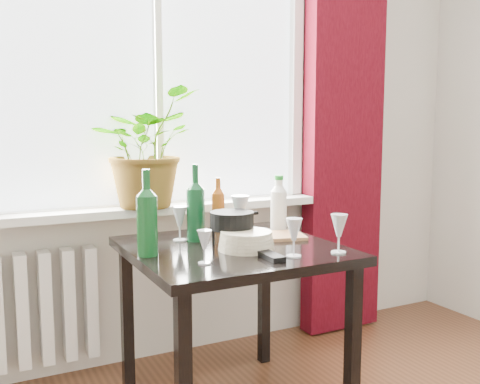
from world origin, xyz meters
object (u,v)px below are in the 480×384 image
wineglass_front_right (294,237)px  wineglass_far_right (339,233)px  wine_bottle_right (196,202)px  wineglass_back_left (180,223)px  plate_stack (246,241)px  fondue_pot (232,228)px  tv_remote (268,255)px  cutting_board (271,236)px  wine_bottle_left (147,212)px  wineglass_front_left (204,247)px  radiator (10,313)px  cleaning_bottle (279,203)px  bottle_amber (218,203)px  wineglass_back_center (240,216)px  table (232,267)px  potted_plant (145,147)px

wineglass_front_right → wineglass_far_right: size_ratio=0.96×
wine_bottle_right → wineglass_front_right: size_ratio=2.23×
wineglass_back_left → plate_stack: wineglass_back_left is taller
fondue_pot → tv_remote: 0.26m
wineglass_front_right → fondue_pot: (-0.13, 0.29, -0.00)m
wineglass_back_left → cutting_board: wineglass_back_left is taller
wine_bottle_left → wineglass_front_left: (0.15, -0.22, -0.11)m
radiator → cleaning_bottle: bearing=-20.4°
bottle_amber → plate_stack: 0.46m
cleaning_bottle → cutting_board: 0.21m
tv_remote → wineglass_back_center: bearing=81.9°
table → bottle_amber: size_ratio=3.25×
potted_plant → wineglass_front_left: bearing=-91.5°
radiator → plate_stack: bearing=-39.8°
wineglass_front_right → wineglass_back_center: wineglass_back_center is taller
bottle_amber → cleaning_bottle: (0.24, -0.17, 0.01)m
cleaning_bottle → wineglass_back_left: 0.51m
radiator → wine_bottle_right: (0.75, -0.47, 0.53)m
table → cutting_board: cutting_board is taller
wineglass_front_right → cutting_board: size_ratio=0.53×
radiator → fondue_pot: bearing=-36.1°
table → fondue_pot: fondue_pot is taller
wineglass_far_right → cutting_board: wineglass_far_right is taller
wineglass_far_right → wineglass_back_left: size_ratio=1.03×
cleaning_bottle → wineglass_back_center: (-0.24, -0.06, -0.04)m
fondue_pot → cutting_board: size_ratio=0.73×
cleaning_bottle → fondue_pot: size_ratio=1.27×
bottle_amber → wineglass_far_right: bearing=-71.3°
tv_remote → cutting_board: bearing=59.9°
bottle_amber → wineglass_front_left: bearing=-119.0°
fondue_pot → cutting_board: bearing=-8.7°
wineglass_front_right → wineglass_far_right: 0.20m
wineglass_back_left → tv_remote: size_ratio=0.84×
wine_bottle_right → bottle_amber: size_ratio=1.32×
wine_bottle_right → wineglass_back_left: (-0.07, 0.03, -0.09)m
table → wineglass_front_left: 0.35m
table → cleaning_bottle: 0.45m
radiator → wineglass_back_center: wineglass_back_center is taller
radiator → cleaning_bottle: size_ratio=2.93×
wine_bottle_left → bottle_amber: (0.47, 0.36, -0.04)m
wineglass_front_left → wineglass_far_right: bearing=-9.0°
bottle_amber → wineglass_back_center: bearing=-88.9°
wineglass_far_right → bottle_amber: bearing=108.7°
wine_bottle_right → cutting_board: wine_bottle_right is taller
potted_plant → wineglass_front_right: 0.97m
table → plate_stack: bearing=-78.5°
wine_bottle_right → cutting_board: 0.38m
bottle_amber → cleaning_bottle: bearing=-34.5°
wineglass_front_left → fondue_pot: fondue_pot is taller
potted_plant → bottle_amber: potted_plant is taller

